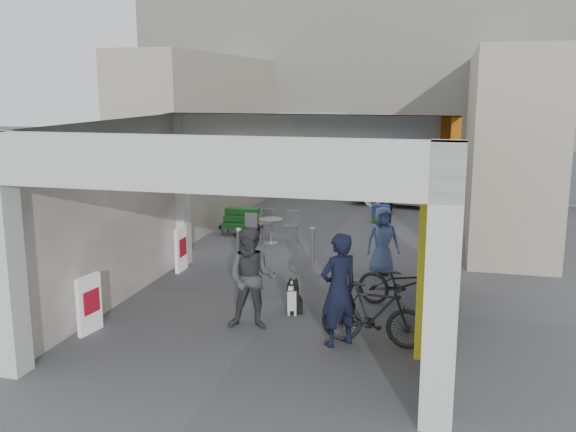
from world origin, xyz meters
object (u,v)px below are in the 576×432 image
(border_collie, at_px, (294,299))
(cafe_set, at_px, (270,231))
(man_with_dog, at_px, (339,290))
(man_back_turned, at_px, (252,278))
(man_elderly, at_px, (383,241))
(man_crates, at_px, (387,183))
(white_van, at_px, (410,186))
(bicycle_front, at_px, (404,284))
(bicycle_rear, at_px, (374,314))
(produce_stand, at_px, (241,225))

(border_collie, bearing_deg, cafe_set, 90.69)
(man_with_dog, distance_m, man_back_turned, 1.60)
(border_collie, height_order, man_elderly, man_elderly)
(man_crates, xyz_separation_m, white_van, (0.62, 1.57, -0.29))
(man_elderly, bearing_deg, man_with_dog, -116.76)
(border_collie, xyz_separation_m, man_back_turned, (-0.52, -0.88, 0.61))
(cafe_set, distance_m, man_elderly, 4.04)
(border_collie, relative_size, bicycle_front, 0.38)
(man_with_dog, bearing_deg, white_van, -135.32)
(bicycle_rear, bearing_deg, man_elderly, 7.06)
(man_elderly, height_order, bicycle_rear, man_elderly)
(man_crates, xyz_separation_m, bicycle_front, (1.23, -9.04, -0.51))
(produce_stand, distance_m, man_crates, 5.49)
(produce_stand, xyz_separation_m, man_elderly, (4.23, -2.84, 0.47))
(man_back_turned, xyz_separation_m, man_crates, (1.23, 10.67, 0.10))
(cafe_set, xyz_separation_m, border_collie, (1.96, -5.25, -0.00))
(bicycle_rear, height_order, white_van, white_van)
(border_collie, distance_m, bicycle_rear, 1.96)
(cafe_set, xyz_separation_m, bicycle_front, (3.89, -4.51, 0.20))
(produce_stand, bearing_deg, man_elderly, -15.18)
(cafe_set, relative_size, man_elderly, 0.87)
(cafe_set, distance_m, border_collie, 5.60)
(produce_stand, distance_m, bicycle_front, 6.98)
(bicycle_front, xyz_separation_m, white_van, (-0.61, 10.61, 0.22))
(man_crates, relative_size, bicycle_front, 1.08)
(border_collie, relative_size, man_back_turned, 0.40)
(man_with_dog, bearing_deg, man_crates, -132.28)
(man_crates, bearing_deg, border_collie, 76.66)
(cafe_set, xyz_separation_m, white_van, (3.29, 6.11, 0.42))
(bicycle_front, bearing_deg, man_crates, 23.83)
(man_crates, bearing_deg, produce_stand, 38.84)
(man_elderly, xyz_separation_m, bicycle_front, (0.64, -2.16, -0.28))
(man_with_dog, bearing_deg, produce_stand, -104.36)
(bicycle_rear, bearing_deg, man_back_turned, 86.79)
(cafe_set, height_order, white_van, white_van)
(cafe_set, height_order, man_elderly, man_elderly)
(man_with_dog, height_order, man_crates, man_crates)
(produce_stand, xyz_separation_m, border_collie, (2.93, -5.74, -0.01))
(man_crates, bearing_deg, cafe_set, 50.36)
(man_back_turned, relative_size, man_elderly, 1.17)
(cafe_set, relative_size, produce_stand, 1.17)
(cafe_set, height_order, man_with_dog, man_with_dog)
(bicycle_front, height_order, bicycle_rear, bicycle_rear)
(man_crates, distance_m, bicycle_rear, 10.94)
(cafe_set, xyz_separation_m, man_with_dog, (3.00, -6.48, 0.64))
(cafe_set, bearing_deg, man_with_dog, -65.18)
(border_collie, bearing_deg, man_elderly, 46.13)
(produce_stand, height_order, white_van, white_van)
(bicycle_front, height_order, white_van, white_van)
(man_back_turned, bearing_deg, man_crates, 75.46)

